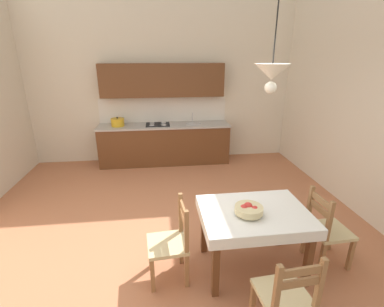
% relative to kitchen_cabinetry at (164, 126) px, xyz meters
% --- Properties ---
extents(ground_plane, '(6.44, 7.10, 0.10)m').
position_rel_kitchen_cabinetry_xyz_m(ground_plane, '(0.00, -2.98, -0.91)').
color(ground_plane, '#B7704C').
extents(wall_back, '(6.44, 0.12, 4.22)m').
position_rel_kitchen_cabinetry_xyz_m(wall_back, '(0.00, 0.33, 1.26)').
color(wall_back, silver).
rests_on(wall_back, ground_plane).
extents(kitchen_cabinetry, '(2.91, 0.63, 2.20)m').
position_rel_kitchen_cabinetry_xyz_m(kitchen_cabinetry, '(0.00, 0.00, 0.00)').
color(kitchen_cabinetry, brown).
rests_on(kitchen_cabinetry, ground_plane).
extents(dining_table, '(1.19, 0.88, 0.75)m').
position_rel_kitchen_cabinetry_xyz_m(dining_table, '(0.89, -3.54, -0.25)').
color(dining_table, brown).
rests_on(dining_table, ground_plane).
extents(dining_chair_camera_side, '(0.45, 0.45, 0.93)m').
position_rel_kitchen_cabinetry_xyz_m(dining_chair_camera_side, '(0.88, -4.40, -0.41)').
color(dining_chair_camera_side, '#D1BC89').
rests_on(dining_chair_camera_side, ground_plane).
extents(dining_chair_window_side, '(0.44, 0.44, 0.93)m').
position_rel_kitchen_cabinetry_xyz_m(dining_chair_window_side, '(1.77, -3.56, -0.41)').
color(dining_chair_window_side, '#D1BC89').
rests_on(dining_chair_window_side, ground_plane).
extents(dining_chair_tv_side, '(0.45, 0.45, 0.93)m').
position_rel_kitchen_cabinetry_xyz_m(dining_chair_tv_side, '(-0.03, -3.57, -0.41)').
color(dining_chair_tv_side, '#D1BC89').
rests_on(dining_chair_tv_side, ground_plane).
extents(fruit_bowl, '(0.30, 0.30, 0.12)m').
position_rel_kitchen_cabinetry_xyz_m(fruit_bowl, '(0.80, -3.60, -0.04)').
color(fruit_bowl, beige).
rests_on(fruit_bowl, dining_table).
extents(pendant_lamp, '(0.32, 0.32, 0.81)m').
position_rel_kitchen_cabinetry_xyz_m(pendant_lamp, '(0.92, -3.57, 1.35)').
color(pendant_lamp, black).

